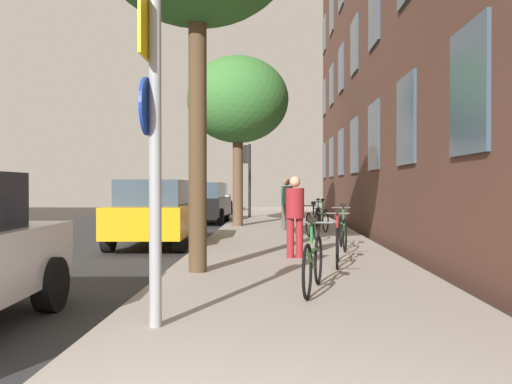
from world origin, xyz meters
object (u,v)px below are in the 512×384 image
(bicycle_0, at_px, (313,262))
(tree_far, at_px, (238,101))
(bicycle_2, at_px, (343,231))
(pedestrian_1, at_px, (287,201))
(sign_post, at_px, (153,133))
(car_3, at_px, (214,198))
(pedestrian_0, at_px, (295,211))
(bicycle_3, at_px, (312,224))
(car_2, at_px, (203,202))
(bicycle_4, at_px, (322,218))
(car_1, at_px, (156,212))
(traffic_light, at_px, (247,167))
(bicycle_5, at_px, (318,215))
(bicycle_1, at_px, (337,243))

(bicycle_0, bearing_deg, tree_far, 98.29)
(bicycle_2, distance_m, pedestrian_1, 5.32)
(sign_post, relative_size, car_3, 0.76)
(bicycle_2, bearing_deg, sign_post, -111.93)
(bicycle_0, xyz_separation_m, pedestrian_0, (-0.10, 3.35, 0.51))
(bicycle_3, xyz_separation_m, car_3, (-4.25, 15.75, 0.35))
(bicycle_0, xyz_separation_m, car_2, (-3.27, 14.62, 0.34))
(bicycle_2, xyz_separation_m, pedestrian_1, (-1.07, 5.19, 0.53))
(bicycle_0, height_order, bicycle_2, bicycle_2)
(tree_far, relative_size, bicycle_4, 3.51)
(tree_far, distance_m, car_2, 4.79)
(tree_far, xyz_separation_m, bicycle_3, (2.23, -4.65, -3.94))
(bicycle_4, bearing_deg, car_1, -142.57)
(traffic_light, relative_size, bicycle_5, 1.97)
(bicycle_2, bearing_deg, car_2, 113.42)
(bicycle_1, height_order, bicycle_4, bicycle_4)
(bicycle_4, distance_m, car_3, 14.16)
(bicycle_1, relative_size, car_3, 0.40)
(sign_post, distance_m, car_3, 24.89)
(bicycle_0, bearing_deg, pedestrian_1, 90.48)
(bicycle_1, xyz_separation_m, car_3, (-4.34, 20.55, 0.34))
(bicycle_4, xyz_separation_m, pedestrian_1, (-1.04, 0.39, 0.53))
(bicycle_2, bearing_deg, car_3, 104.60)
(traffic_light, bearing_deg, car_3, 109.68)
(sign_post, xyz_separation_m, car_2, (-1.59, 16.45, -1.16))
(car_1, xyz_separation_m, car_3, (-0.36, 16.67, -0.00))
(bicycle_2, height_order, pedestrian_1, pedestrian_1)
(sign_post, height_order, bicycle_4, sign_post)
(bicycle_0, distance_m, bicycle_2, 4.90)
(bicycle_2, height_order, bicycle_3, bicycle_2)
(sign_post, distance_m, bicycle_2, 7.30)
(sign_post, height_order, car_3, sign_post)
(bicycle_0, relative_size, car_1, 0.40)
(bicycle_2, bearing_deg, bicycle_0, -101.62)
(sign_post, height_order, bicycle_2, sign_post)
(bicycle_0, distance_m, car_3, 23.26)
(car_1, distance_m, car_3, 16.67)
(bicycle_0, bearing_deg, car_1, 118.26)
(bicycle_5, bearing_deg, car_2, 148.74)
(tree_far, bearing_deg, pedestrian_0, -79.16)
(car_1, bearing_deg, bicycle_1, -44.36)
(bicycle_1, xyz_separation_m, pedestrian_1, (-0.68, 7.59, 0.53))
(traffic_light, xyz_separation_m, tree_far, (-0.07, -5.27, 2.10))
(traffic_light, distance_m, car_2, 3.32)
(sign_post, relative_size, bicycle_3, 1.99)
(bicycle_1, bearing_deg, bicycle_0, -103.89)
(pedestrian_0, distance_m, car_2, 11.71)
(car_1, bearing_deg, sign_post, -78.17)
(bicycle_3, xyz_separation_m, pedestrian_1, (-0.59, 2.79, 0.54))
(tree_far, bearing_deg, bicycle_0, -81.71)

